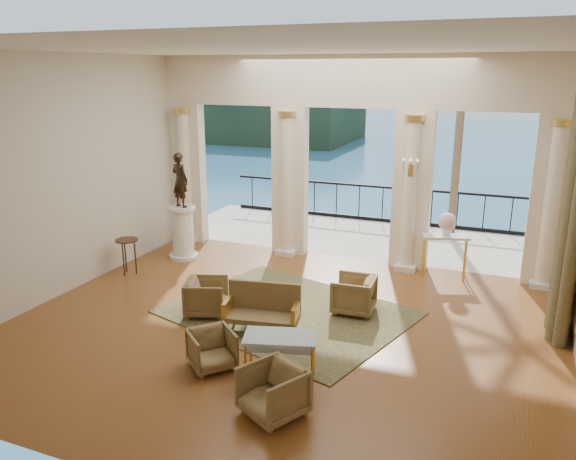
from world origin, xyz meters
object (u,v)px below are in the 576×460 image
at_px(settee, 263,308).
at_px(game_table, 280,340).
at_px(console_table, 445,243).
at_px(pedestal, 183,233).
at_px(armchair_c, 354,293).
at_px(armchair_d, 206,295).
at_px(armchair_a, 212,348).
at_px(statue, 180,180).
at_px(side_table, 127,244).
at_px(armchair_b, 273,389).

xyz_separation_m(settee, game_table, (0.87, -1.32, 0.21)).
height_order(game_table, console_table, console_table).
bearing_deg(settee, pedestal, 129.52).
relative_size(armchair_c, console_table, 0.73).
bearing_deg(armchair_d, settee, -120.40).
xyz_separation_m(armchair_c, console_table, (1.25, 2.48, 0.37)).
distance_m(settee, console_table, 4.50).
xyz_separation_m(armchair_a, armchair_c, (1.37, 2.65, 0.05)).
height_order(statue, side_table, statue).
height_order(armchair_a, armchair_b, armchair_b).
distance_m(settee, statue, 4.48).
bearing_deg(armchair_c, armchair_a, -30.89).
xyz_separation_m(armchair_a, armchair_b, (1.29, -0.74, 0.04)).
distance_m(armchair_d, game_table, 2.60).
bearing_deg(armchair_c, armchair_d, -69.71).
relative_size(armchair_c, game_table, 0.66).
height_order(armchair_a, side_table, side_table).
bearing_deg(console_table, pedestal, 172.85).
bearing_deg(side_table, armchair_d, -24.06).
bearing_deg(settee, armchair_b, -72.90).
relative_size(armchair_a, armchair_c, 0.86).
bearing_deg(settee, armchair_d, 158.66).
bearing_deg(side_table, statue, 69.72).
relative_size(statue, console_table, 1.21).
bearing_deg(armchair_c, statue, -111.54).
bearing_deg(pedestal, side_table, -110.28).
xyz_separation_m(armchair_a, side_table, (-3.58, 2.74, 0.35)).
bearing_deg(armchair_d, armchair_b, -155.04).
distance_m(armchair_d, pedestal, 3.25).
xyz_separation_m(settee, pedestal, (-3.26, 2.72, 0.18)).
relative_size(armchair_d, game_table, 0.65).
height_order(armchair_b, game_table, armchair_b).
bearing_deg(statue, armchair_d, 145.38).
distance_m(statue, console_table, 5.89).
distance_m(settee, game_table, 1.60).
bearing_deg(armchair_c, settee, -46.35).
bearing_deg(armchair_b, side_table, 172.70).
distance_m(game_table, statue, 5.91).
distance_m(armchair_b, statue, 6.68).
relative_size(game_table, statue, 0.91).
relative_size(armchair_c, settee, 0.57).
bearing_deg(settee, statue, 129.52).
bearing_deg(pedestal, armchair_b, -47.90).
height_order(armchair_a, settee, settee).
distance_m(statue, side_table, 1.85).
relative_size(armchair_b, armchair_c, 0.98).
xyz_separation_m(armchair_d, game_table, (2.07, -1.55, 0.25)).
bearing_deg(armchair_c, side_table, -94.61).
distance_m(armchair_c, console_table, 2.80).
xyz_separation_m(armchair_c, game_table, (-0.31, -2.60, 0.24)).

